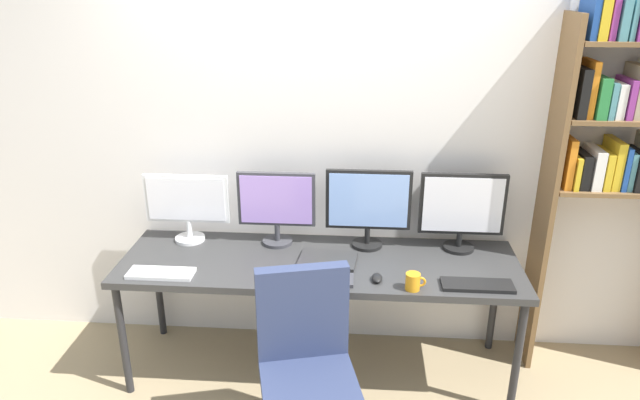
% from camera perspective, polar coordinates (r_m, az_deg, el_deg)
% --- Properties ---
extents(wall_back, '(4.66, 0.10, 2.60)m').
position_cam_1_polar(wall_back, '(3.41, 0.47, 5.57)').
color(wall_back, silver).
rests_on(wall_back, ground_plane).
extents(desk, '(2.26, 0.68, 0.74)m').
position_cam_1_polar(desk, '(3.25, -0.07, -6.89)').
color(desk, '#333333').
rests_on(desk, ground_plane).
extents(bookshelf, '(0.83, 0.28, 2.24)m').
position_cam_1_polar(bookshelf, '(3.48, 28.69, 6.78)').
color(bookshelf, brown).
rests_on(bookshelf, ground_plane).
extents(office_chair, '(0.53, 0.54, 0.99)m').
position_cam_1_polar(office_chair, '(2.86, -1.30, -18.48)').
color(office_chair, '#2D2D33').
rests_on(office_chair, ground_plane).
extents(monitor_far_left, '(0.51, 0.18, 0.42)m').
position_cam_1_polar(monitor_far_left, '(3.47, -13.23, -0.36)').
color(monitor_far_left, silver).
rests_on(monitor_far_left, desk).
extents(monitor_center_left, '(0.46, 0.18, 0.45)m').
position_cam_1_polar(monitor_center_left, '(3.34, -4.40, -0.45)').
color(monitor_center_left, '#38383D').
rests_on(monitor_center_left, desk).
extents(monitor_center_right, '(0.50, 0.18, 0.47)m').
position_cam_1_polar(monitor_center_right, '(3.30, 4.88, -0.47)').
color(monitor_center_right, black).
rests_on(monitor_center_right, desk).
extents(monitor_far_right, '(0.49, 0.18, 0.47)m').
position_cam_1_polar(monitor_far_right, '(3.36, 14.10, -0.86)').
color(monitor_far_right, black).
rests_on(monitor_far_right, desk).
extents(keyboard_left, '(0.36, 0.13, 0.02)m').
position_cam_1_polar(keyboard_left, '(3.20, -15.71, -7.11)').
color(keyboard_left, silver).
rests_on(keyboard_left, desk).
extents(keyboard_center, '(0.40, 0.13, 0.02)m').
position_cam_1_polar(keyboard_center, '(3.02, -0.40, -7.96)').
color(keyboard_center, '#38383D').
rests_on(keyboard_center, desk).
extents(keyboard_right, '(0.37, 0.13, 0.02)m').
position_cam_1_polar(keyboard_right, '(3.08, 15.55, -8.25)').
color(keyboard_right, black).
rests_on(keyboard_right, desk).
extents(computer_mouse, '(0.06, 0.10, 0.03)m').
position_cam_1_polar(computer_mouse, '(3.04, 5.76, -7.80)').
color(computer_mouse, black).
rests_on(computer_mouse, desk).
extents(laptop_closed, '(0.34, 0.25, 0.02)m').
position_cam_1_polar(laptop_closed, '(3.21, 0.79, -6.06)').
color(laptop_closed, '#2D2D2D').
rests_on(laptop_closed, desk).
extents(coffee_mug, '(0.11, 0.08, 0.09)m').
position_cam_1_polar(coffee_mug, '(2.97, 9.37, -8.10)').
color(coffee_mug, orange).
rests_on(coffee_mug, desk).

